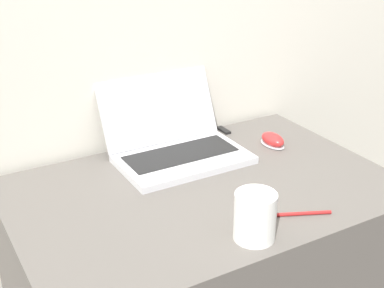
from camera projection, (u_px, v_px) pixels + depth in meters
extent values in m
cube|color=silver|center=(184.00, 159.00, 1.55)|extent=(0.37, 0.23, 0.02)
cube|color=black|center=(181.00, 153.00, 1.56)|extent=(0.33, 0.13, 0.00)
cube|color=silver|center=(158.00, 108.00, 1.63)|extent=(0.37, 0.10, 0.20)
cube|color=white|center=(159.00, 108.00, 1.63)|extent=(0.34, 0.08, 0.17)
cylinder|color=white|center=(255.00, 216.00, 1.18)|extent=(0.09, 0.09, 0.11)
cylinder|color=black|center=(256.00, 196.00, 1.16)|extent=(0.08, 0.08, 0.01)
ellipsoid|color=#B2B2B7|center=(272.00, 144.00, 1.67)|extent=(0.06, 0.10, 0.01)
ellipsoid|color=red|center=(273.00, 139.00, 1.66)|extent=(0.05, 0.09, 0.04)
cube|color=black|center=(224.00, 130.00, 1.77)|extent=(0.02, 0.06, 0.01)
cylinder|color=#A51E1E|center=(301.00, 214.00, 1.29)|extent=(0.14, 0.07, 0.01)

